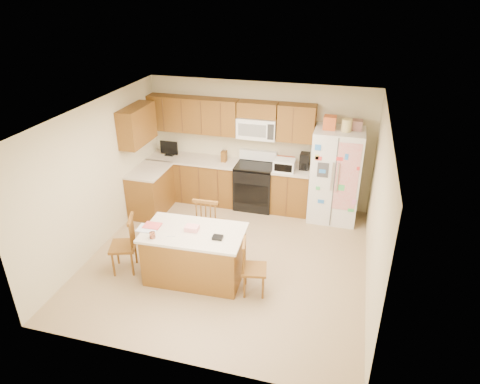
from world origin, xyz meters
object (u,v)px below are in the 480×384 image
(refrigerator, at_px, (336,175))
(windsor_chair_left, at_px, (125,246))
(stove, at_px, (255,185))
(windsor_chair_right, at_px, (253,269))
(windsor_chair_back, at_px, (209,225))
(island, at_px, (195,254))

(refrigerator, bearing_deg, windsor_chair_left, -139.80)
(stove, relative_size, windsor_chair_left, 1.18)
(windsor_chair_left, height_order, windsor_chair_right, windsor_chair_left)
(windsor_chair_back, relative_size, windsor_chair_right, 1.19)
(refrigerator, xyz_separation_m, island, (-1.92, -2.48, -0.50))
(windsor_chair_right, bearing_deg, stove, 102.69)
(stove, xyz_separation_m, windsor_chair_right, (0.60, -2.65, -0.06))
(windsor_chair_left, relative_size, windsor_chair_right, 1.09)
(refrigerator, distance_m, windsor_chair_back, 2.62)
(windsor_chair_back, bearing_deg, stove, 77.89)
(stove, height_order, windsor_chair_back, stove)
(stove, height_order, windsor_chair_right, stove)
(stove, bearing_deg, island, -97.91)
(windsor_chair_left, height_order, windsor_chair_back, windsor_chair_back)
(windsor_chair_back, height_order, windsor_chair_right, windsor_chair_back)
(island, distance_m, windsor_chair_right, 0.96)
(refrigerator, height_order, windsor_chair_right, refrigerator)
(island, xyz_separation_m, windsor_chair_right, (0.95, -0.11, -0.01))
(stove, xyz_separation_m, windsor_chair_back, (-0.38, -1.76, 0.02))
(island, bearing_deg, windsor_chair_left, -174.58)
(stove, distance_m, windsor_chair_right, 2.72)
(stove, xyz_separation_m, windsor_chair_left, (-1.49, -2.65, -0.02))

